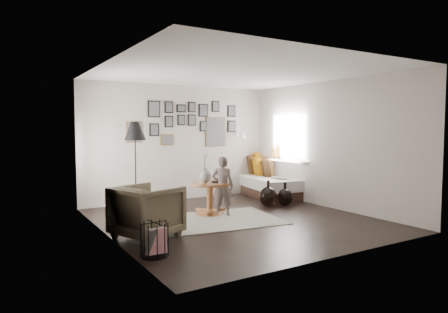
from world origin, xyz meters
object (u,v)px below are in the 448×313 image
child (223,186)px  demijohn_small (285,197)px  vase (205,174)px  magazine_basket (155,240)px  armchair (147,211)px  pedestal_table (210,200)px  floor_lamp (135,134)px  demijohn_large (268,197)px  daybed (264,182)px

child → demijohn_small: bearing=-133.4°
vase → magazine_basket: size_ratio=1.27×
magazine_basket → child: (1.97, 1.60, 0.34)m
vase → demijohn_small: 1.92m
armchair → magazine_basket: size_ratio=1.99×
pedestal_table → floor_lamp: 1.88m
magazine_basket → demijohn_large: bearing=29.7°
pedestal_table → floor_lamp: size_ratio=0.44×
demijohn_large → child: size_ratio=0.49×
armchair → demijohn_large: (2.98, 0.95, -0.18)m
magazine_basket → pedestal_table: bearing=45.0°
floor_lamp → armchair: bearing=-103.5°
vase → magazine_basket: (-1.73, -1.83, -0.56)m
daybed → demijohn_large: daybed is taller
pedestal_table → demijohn_large: (1.40, 0.02, -0.07)m
pedestal_table → floor_lamp: floor_lamp is taller
vase → demijohn_large: 1.58m
armchair → child: child is taller
vase → demijohn_small: bearing=-3.9°
floor_lamp → demijohn_small: floor_lamp is taller
demijohn_small → pedestal_table: bearing=176.6°
vase → armchair: (-1.51, -0.96, -0.38)m
daybed → demijohn_small: (-0.44, -1.33, -0.14)m
armchair → floor_lamp: (0.42, 1.76, 1.12)m
vase → demijohn_small: vase is taller
armchair → floor_lamp: bearing=-34.9°
pedestal_table → vase: 0.50m
daybed → vase: bearing=-142.4°
armchair → magazine_basket: 0.92m
floor_lamp → child: bearing=-38.3°
armchair → child: bearing=-88.8°
pedestal_table → armchair: size_ratio=0.89×
floor_lamp → magazine_basket: (-0.65, -2.64, -1.30)m
pedestal_table → magazine_basket: pedestal_table is taller
demijohn_large → child: (-1.24, -0.23, 0.34)m
vase → daybed: bearing=28.0°
pedestal_table → demijohn_large: 1.40m
demijohn_large → child: 1.31m
daybed → armchair: 4.35m
pedestal_table → armchair: (-1.59, -0.94, 0.11)m
pedestal_table → demijohn_large: bearing=0.6°
vase → magazine_basket: vase is taller
child → floor_lamp: bearing=4.3°
demijohn_large → armchair: bearing=-162.3°
daybed → child: bearing=-135.0°
magazine_basket → armchair: bearing=75.6°
demijohn_large → demijohn_small: 0.37m
vase → demijohn_small: size_ratio=1.10×
magazine_basket → daybed: bearing=37.2°
vase → floor_lamp: floor_lamp is taller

